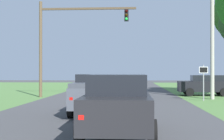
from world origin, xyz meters
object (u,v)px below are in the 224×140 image
at_px(keep_moving_sign, 204,78).
at_px(crossing_suv_far, 205,85).
at_px(red_suv_near, 118,103).
at_px(traffic_light, 66,34).
at_px(utility_pole_right, 212,39).
at_px(pickup_truck_lead, 98,93).

xyz_separation_m(keep_moving_sign, crossing_suv_far, (1.23, 5.16, -0.67)).
distance_m(red_suv_near, traffic_light, 16.52).
xyz_separation_m(crossing_suv_far, utility_pole_right, (-0.32, -3.79, 3.44)).
height_order(red_suv_near, keep_moving_sign, keep_moving_sign).
relative_size(red_suv_near, traffic_light, 0.65).
height_order(red_suv_near, crossing_suv_far, red_suv_near).
bearing_deg(red_suv_near, traffic_light, 107.16).
xyz_separation_m(red_suv_near, utility_pole_right, (6.21, 13.96, 3.34)).
distance_m(pickup_truck_lead, crossing_suv_far, 14.71).
bearing_deg(keep_moving_sign, utility_pole_right, 56.41).
relative_size(red_suv_near, pickup_truck_lead, 0.95).
relative_size(pickup_truck_lead, traffic_light, 0.68).
bearing_deg(traffic_light, red_suv_near, -72.84).
bearing_deg(traffic_light, crossing_suv_far, 12.10).
bearing_deg(crossing_suv_far, red_suv_near, -110.20).
xyz_separation_m(keep_moving_sign, utility_pole_right, (0.91, 1.37, 2.77)).
relative_size(traffic_light, keep_moving_sign, 3.09).
relative_size(pickup_truck_lead, keep_moving_sign, 2.11).
distance_m(crossing_suv_far, utility_pole_right, 5.13).
distance_m(pickup_truck_lead, traffic_light, 11.44).
distance_m(red_suv_near, keep_moving_sign, 13.66).
height_order(traffic_light, utility_pole_right, utility_pole_right).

